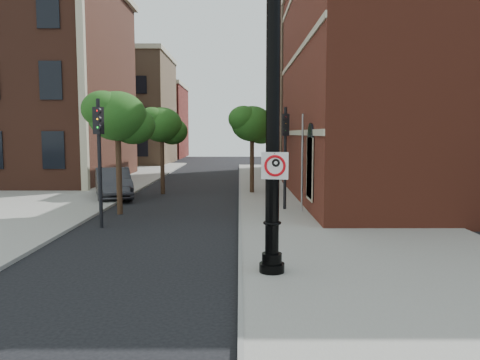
{
  "coord_description": "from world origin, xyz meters",
  "views": [
    {
      "loc": [
        2.03,
        -10.27,
        3.46
      ],
      "look_at": [
        2.04,
        2.0,
        2.24
      ],
      "focal_mm": 35.0,
      "sensor_mm": 36.0,
      "label": 1
    }
  ],
  "objects_px": {
    "traffic_signal_right": "(285,142)",
    "no_parking_sign": "(275,166)",
    "traffic_signal_left": "(99,141)",
    "lamppost": "(273,137)",
    "parked_car": "(113,183)"
  },
  "relations": [
    {
      "from": "traffic_signal_right",
      "to": "lamppost",
      "type": "bearing_deg",
      "value": -107.18
    },
    {
      "from": "lamppost",
      "to": "traffic_signal_left",
      "type": "height_order",
      "value": "lamppost"
    },
    {
      "from": "traffic_signal_left",
      "to": "traffic_signal_right",
      "type": "xyz_separation_m",
      "value": [
        7.11,
        3.55,
        -0.07
      ]
    },
    {
      "from": "no_parking_sign",
      "to": "traffic_signal_left",
      "type": "bearing_deg",
      "value": 146.54
    },
    {
      "from": "no_parking_sign",
      "to": "traffic_signal_right",
      "type": "distance_m",
      "value": 9.75
    },
    {
      "from": "lamppost",
      "to": "no_parking_sign",
      "type": "bearing_deg",
      "value": -76.98
    },
    {
      "from": "traffic_signal_right",
      "to": "no_parking_sign",
      "type": "bearing_deg",
      "value": -106.8
    },
    {
      "from": "parked_car",
      "to": "traffic_signal_left",
      "type": "bearing_deg",
      "value": -96.75
    },
    {
      "from": "lamppost",
      "to": "no_parking_sign",
      "type": "relative_size",
      "value": 11.48
    },
    {
      "from": "traffic_signal_left",
      "to": "traffic_signal_right",
      "type": "relative_size",
      "value": 1.02
    },
    {
      "from": "parked_car",
      "to": "no_parking_sign",
      "type": "bearing_deg",
      "value": -80.32
    },
    {
      "from": "lamppost",
      "to": "traffic_signal_left",
      "type": "xyz_separation_m",
      "value": [
        -5.88,
        5.94,
        -0.2
      ]
    },
    {
      "from": "lamppost",
      "to": "traffic_signal_left",
      "type": "distance_m",
      "value": 8.36
    },
    {
      "from": "traffic_signal_left",
      "to": "traffic_signal_right",
      "type": "distance_m",
      "value": 7.95
    },
    {
      "from": "parked_car",
      "to": "traffic_signal_right",
      "type": "relative_size",
      "value": 1.07
    }
  ]
}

